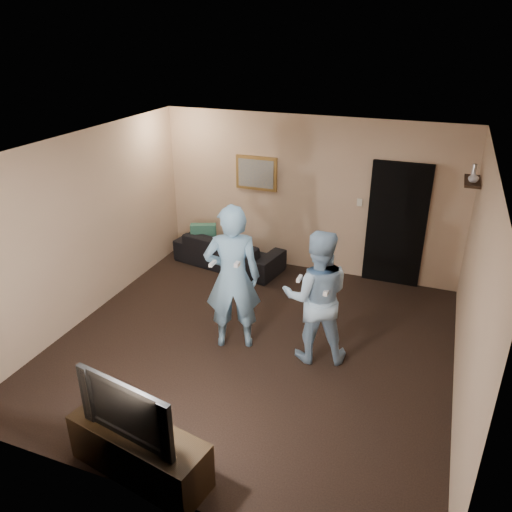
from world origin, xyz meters
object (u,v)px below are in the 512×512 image
at_px(television, 133,405).
at_px(sofa, 229,251).
at_px(tv_console, 140,451).
at_px(wii_player_right, 316,297).
at_px(wii_player_left, 233,278).

bearing_deg(television, sofa, 113.66).
relative_size(tv_console, wii_player_right, 0.81).
relative_size(television, wii_player_left, 0.54).
bearing_deg(wii_player_left, sofa, 115.35).
bearing_deg(sofa, television, 113.76).
height_order(tv_console, wii_player_left, wii_player_left).
bearing_deg(television, wii_player_left, 100.82).
distance_m(television, wii_player_left, 2.25).
bearing_deg(wii_player_right, television, -113.90).
height_order(sofa, wii_player_left, wii_player_left).
height_order(television, wii_player_right, wii_player_right).
xyz_separation_m(sofa, wii_player_left, (1.02, -2.15, 0.69)).
bearing_deg(tv_console, sofa, 113.66).
relative_size(sofa, wii_player_left, 0.98).
bearing_deg(television, wii_player_right, 76.50).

